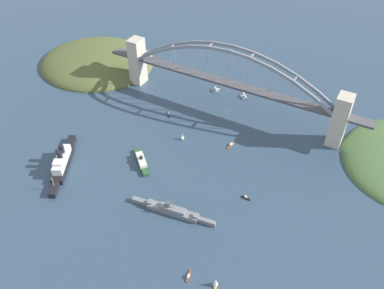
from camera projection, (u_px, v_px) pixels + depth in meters
ground_plane at (227, 109)px, 448.91m from camera, size 1400.00×1400.00×0.00m
harbor_arch_bridge at (228, 85)px, 428.33m from camera, size 297.54×17.42×75.20m
headland_east_shore at (99, 63)px, 526.92m from camera, size 148.75×138.39×30.96m
ocean_liner at (62, 162)px, 375.78m from camera, size 44.34×72.93×20.68m
naval_cruiser at (172, 210)px, 335.40m from camera, size 74.51×13.91×16.69m
harbor_ferry_steamer at (141, 161)px, 381.51m from camera, size 32.23×30.01×8.28m
seaplane_taxiing_near_bridge at (244, 96)px, 465.39m from camera, size 9.08×9.13×4.82m
seaplane_second_in_formation at (217, 90)px, 474.92m from camera, size 8.27×8.36×5.17m
small_boat_0 at (216, 282)px, 284.55m from camera, size 5.17×6.78×8.62m
small_boat_1 at (231, 145)px, 401.91m from camera, size 4.00×12.74×1.82m
small_boat_2 at (182, 137)px, 407.02m from camera, size 4.07×6.38×7.77m
small_boat_3 at (246, 198)px, 348.89m from camera, size 8.00×2.75×2.44m
small_boat_4 at (169, 114)px, 440.56m from camera, size 8.20×9.26×2.25m
small_boat_5 at (189, 276)px, 291.88m from camera, size 3.28×10.10×2.25m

